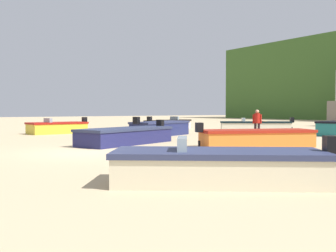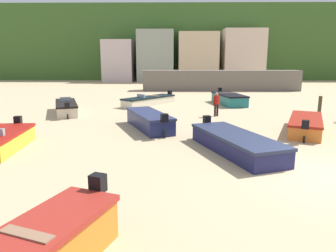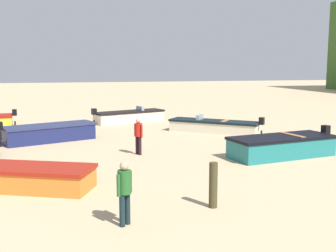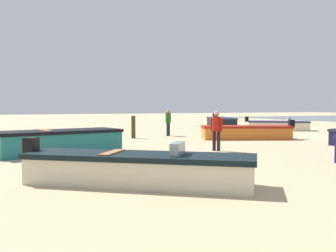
# 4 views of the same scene
# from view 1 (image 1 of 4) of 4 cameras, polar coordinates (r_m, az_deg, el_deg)

# --- Properties ---
(ground_plane) EXTENTS (160.00, 160.00, 0.00)m
(ground_plane) POSITION_cam_1_polar(r_m,az_deg,el_deg) (14.94, -11.46, -3.81)
(ground_plane) COLOR tan
(boat_cream_2) EXTENTS (4.14, 4.60, 1.05)m
(boat_cream_2) POSITION_cam_1_polar(r_m,az_deg,el_deg) (8.47, 7.41, -5.91)
(boat_cream_2) COLOR beige
(boat_cream_2) RESTS_ON ground
(boat_orange_3) EXTENTS (3.36, 5.11, 1.07)m
(boat_orange_3) POSITION_cam_1_polar(r_m,az_deg,el_deg) (17.20, 12.80, -1.74)
(boat_orange_3) COLOR orange
(boat_orange_3) RESTS_ON ground
(boat_navy_5) EXTENTS (3.08, 4.92, 1.21)m
(boat_navy_5) POSITION_cam_1_polar(r_m,az_deg,el_deg) (23.99, -1.10, -0.37)
(boat_navy_5) COLOR navy
(boat_navy_5) RESTS_ON ground
(boat_yellow_6) EXTENTS (2.04, 4.17, 1.10)m
(boat_yellow_6) POSITION_cam_1_polar(r_m,az_deg,el_deg) (27.39, -15.90, -0.23)
(boat_yellow_6) COLOR gold
(boat_yellow_6) RESTS_ON ground
(boat_navy_7) EXTENTS (3.41, 5.46, 1.09)m
(boat_navy_7) POSITION_cam_1_polar(r_m,az_deg,el_deg) (18.27, -6.10, -1.43)
(boat_navy_7) COLOR #1D1F51
(boat_navy_7) RESTS_ON ground
(boat_cream_8) EXTENTS (3.03, 5.24, 1.10)m
(boat_cream_8) POSITION_cam_1_polar(r_m,az_deg,el_deg) (32.11, 0.10, 0.22)
(boat_cream_8) COLOR beige
(boat_cream_8) RESTS_ON ground
(boat_cream_10) EXTENTS (4.42, 5.00, 1.04)m
(boat_cream_10) POSITION_cam_1_polar(r_m,az_deg,el_deg) (30.68, 12.69, 0.01)
(boat_cream_10) COLOR beige
(boat_cream_10) RESTS_ON ground
(beach_walker_distant) EXTENTS (0.50, 0.46, 1.62)m
(beach_walker_distant) POSITION_cam_1_polar(r_m,az_deg,el_deg) (23.38, 12.94, 0.72)
(beach_walker_distant) COLOR black
(beach_walker_distant) RESTS_ON ground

